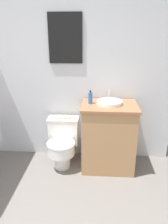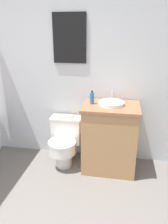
{
  "view_description": "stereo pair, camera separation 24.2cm",
  "coord_description": "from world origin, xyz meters",
  "px_view_note": "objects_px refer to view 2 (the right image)",
  "views": [
    {
      "loc": [
        0.81,
        -0.58,
        1.67
      ],
      "look_at": [
        0.65,
        1.73,
        0.82
      ],
      "focal_mm": 35.0,
      "sensor_mm": 36.0,
      "label": 1
    },
    {
      "loc": [
        1.05,
        -0.55,
        1.67
      ],
      "look_at": [
        0.65,
        1.73,
        0.82
      ],
      "focal_mm": 35.0,
      "sensor_mm": 36.0,
      "label": 2
    }
  ],
  "objects_px": {
    "toilet": "(65,140)",
    "sink": "(111,103)",
    "soap_bottle": "(92,98)",
    "book_on_tank": "(66,116)"
  },
  "relations": [
    {
      "from": "toilet",
      "to": "sink",
      "type": "relative_size",
      "value": 1.8
    },
    {
      "from": "sink",
      "to": "soap_bottle",
      "type": "distance_m",
      "value": 0.24
    },
    {
      "from": "toilet",
      "to": "soap_bottle",
      "type": "distance_m",
      "value": 0.7
    },
    {
      "from": "soap_bottle",
      "to": "sink",
      "type": "bearing_deg",
      "value": 0.75
    },
    {
      "from": "book_on_tank",
      "to": "soap_bottle",
      "type": "bearing_deg",
      "value": -16.66
    },
    {
      "from": "soap_bottle",
      "to": "book_on_tank",
      "type": "distance_m",
      "value": 0.48
    },
    {
      "from": "sink",
      "to": "toilet",
      "type": "bearing_deg",
      "value": -179.14
    },
    {
      "from": "book_on_tank",
      "to": "sink",
      "type": "bearing_deg",
      "value": -9.99
    },
    {
      "from": "toilet",
      "to": "sink",
      "type": "bearing_deg",
      "value": 0.86
    },
    {
      "from": "toilet",
      "to": "book_on_tank",
      "type": "xyz_separation_m",
      "value": [
        0.0,
        0.11,
        0.3
      ]
    }
  ]
}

